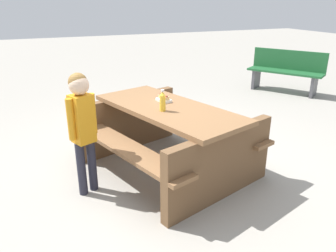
{
  "coord_description": "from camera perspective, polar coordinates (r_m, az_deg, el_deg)",
  "views": [
    {
      "loc": [
        -3.16,
        1.33,
        1.84
      ],
      "look_at": [
        0.0,
        0.0,
        0.52
      ],
      "focal_mm": 35.61,
      "sensor_mm": 36.0,
      "label": 1
    }
  ],
  "objects": [
    {
      "name": "picnic_table",
      "position": [
        3.7,
        -0.0,
        -1.16
      ],
      "size": [
        2.13,
        1.87,
        0.75
      ],
      "color": "brown",
      "rests_on": "ground"
    },
    {
      "name": "ground_plane",
      "position": [
        3.89,
        -0.0,
        -7.25
      ],
      "size": [
        30.0,
        30.0,
        0.0
      ],
      "primitive_type": "plane",
      "color": "gray",
      "rests_on": "ground"
    },
    {
      "name": "hotdog_tray",
      "position": [
        3.77,
        -0.74,
        4.68
      ],
      "size": [
        0.2,
        0.14,
        0.08
      ],
      "color": "white",
      "rests_on": "picnic_table"
    },
    {
      "name": "park_bench_near",
      "position": [
        7.42,
        19.55,
        8.98
      ],
      "size": [
        1.49,
        1.13,
        0.85
      ],
      "color": "#1E592D",
      "rests_on": "ground"
    },
    {
      "name": "soda_bottle",
      "position": [
        3.42,
        -0.93,
        4.26
      ],
      "size": [
        0.06,
        0.06,
        0.23
      ],
      "color": "yellow",
      "rests_on": "picnic_table"
    },
    {
      "name": "child_in_coat",
      "position": [
        3.23,
        -14.49,
        1.13
      ],
      "size": [
        0.23,
        0.28,
        1.22
      ],
      "color": "#262633",
      "rests_on": "ground"
    }
  ]
}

